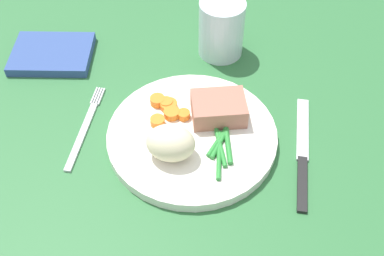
{
  "coord_description": "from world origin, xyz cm",
  "views": [
    {
      "loc": [
        4.2,
        -46.68,
        55.54
      ],
      "look_at": [
        -2.8,
        -2.76,
        4.6
      ],
      "focal_mm": 44.59,
      "sensor_mm": 36.0,
      "label": 1
    }
  ],
  "objects": [
    {
      "name": "knife",
      "position": [
        13.12,
        -3.04,
        2.2
      ],
      "size": [
        1.7,
        20.5,
        0.64
      ],
      "rotation": [
        0.0,
        0.0,
        0.05
      ],
      "color": "black",
      "rests_on": "dining_table"
    },
    {
      "name": "mashed_potatoes",
      "position": [
        -5.01,
        -7.17,
        6.14
      ],
      "size": [
        6.71,
        5.21,
        5.07
      ],
      "primitive_type": "ellipsoid",
      "color": "beige",
      "rests_on": "dinner_plate"
    },
    {
      "name": "dinner_plate",
      "position": [
        -2.8,
        -2.76,
        2.8
      ],
      "size": [
        24.53,
        24.53,
        1.6
      ],
      "primitive_type": "cylinder",
      "color": "white",
      "rests_on": "dining_table"
    },
    {
      "name": "carrot_slices",
      "position": [
        -7.16,
        0.63,
        4.17
      ],
      "size": [
        6.43,
        6.3,
        1.22
      ],
      "color": "orange",
      "rests_on": "dinner_plate"
    },
    {
      "name": "meat_portion",
      "position": [
        0.51,
        1.11,
        5.18
      ],
      "size": [
        8.98,
        7.59,
        3.16
      ],
      "primitive_type": "cube",
      "rotation": [
        0.0,
        0.0,
        0.25
      ],
      "color": "#A86B56",
      "rests_on": "dinner_plate"
    },
    {
      "name": "dining_table",
      "position": [
        0.0,
        0.0,
        1.0
      ],
      "size": [
        120.0,
        90.0,
        2.0
      ],
      "color": "#2D6B38",
      "rests_on": "ground"
    },
    {
      "name": "water_glass",
      "position": [
        -1.13,
        17.74,
        6.25
      ],
      "size": [
        7.58,
        7.58,
        9.78
      ],
      "color": "silver",
      "rests_on": "dining_table"
    },
    {
      "name": "green_beans",
      "position": [
        1.7,
        -4.72,
        3.94
      ],
      "size": [
        3.85,
        10.94,
        0.76
      ],
      "color": "#2D8C38",
      "rests_on": "dinner_plate"
    },
    {
      "name": "napkin",
      "position": [
        -29.25,
        11.67,
        2.76
      ],
      "size": [
        14.59,
        11.96,
        1.52
      ],
      "primitive_type": "cube",
      "rotation": [
        0.0,
        0.0,
        0.14
      ],
      "color": "#334C8C",
      "rests_on": "dining_table"
    },
    {
      "name": "fork",
      "position": [
        -18.89,
        -3.01,
        2.2
      ],
      "size": [
        1.44,
        16.6,
        0.4
      ],
      "rotation": [
        0.0,
        0.0,
        -0.06
      ],
      "color": "silver",
      "rests_on": "dining_table"
    }
  ]
}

